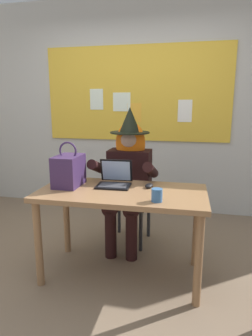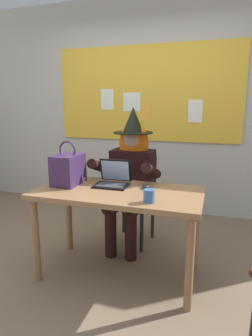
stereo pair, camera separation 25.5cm
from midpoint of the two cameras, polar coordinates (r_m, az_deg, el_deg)
ground_plane at (r=2.71m, az=-8.32°, el=-19.64°), size 24.00×24.00×0.00m
wall_back_bulletin at (r=3.93m, az=0.14°, el=11.77°), size 6.28×1.86×2.74m
desk_main at (r=2.40m, az=-3.87°, el=-6.77°), size 1.36×0.70×0.75m
chair_at_desk at (r=3.10m, az=-1.29°, el=-4.88°), size 0.45×0.45×0.91m
person_costumed at (r=2.91m, az=-2.03°, el=-0.36°), size 0.59×0.66×1.40m
laptop at (r=2.51m, az=-5.16°, el=-2.32°), size 0.29×0.28×0.21m
computer_mouse at (r=2.44m, az=1.53°, el=-3.50°), size 0.08×0.11×0.03m
handbag at (r=2.54m, az=-13.92°, el=-0.46°), size 0.20×0.30×0.38m
coffee_mug at (r=2.09m, az=2.58°, el=-5.34°), size 0.08×0.08×0.09m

